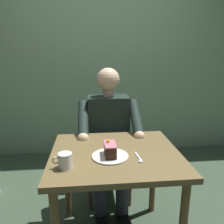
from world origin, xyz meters
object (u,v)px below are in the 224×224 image
at_px(dining_table, 115,166).
at_px(seated_person, 109,137).
at_px(dessert_spoon, 139,159).
at_px(cake_slice, 110,149).
at_px(coffee_cup, 65,160).
at_px(chair, 108,146).

height_order(dining_table, seated_person, seated_person).
relative_size(seated_person, dessert_spoon, 8.73).
bearing_deg(seated_person, dining_table, 90.00).
bearing_deg(cake_slice, coffee_cup, 22.55).
relative_size(cake_slice, dessert_spoon, 0.94).
bearing_deg(dining_table, chair, -90.00).
bearing_deg(seated_person, chair, -90.00).
height_order(cake_slice, dessert_spoon, cake_slice).
bearing_deg(chair, cake_slice, 86.69).
xyz_separation_m(dining_table, cake_slice, (0.04, 0.07, 0.15)).
xyz_separation_m(coffee_cup, dessert_spoon, (-0.45, -0.06, -0.04)).
relative_size(dining_table, chair, 0.95).
bearing_deg(dining_table, coffee_cup, 30.21).
height_order(cake_slice, coffee_cup, cake_slice).
bearing_deg(chair, seated_person, 90.00).
xyz_separation_m(dining_table, seated_person, (0.00, -0.48, 0.02)).
xyz_separation_m(seated_person, cake_slice, (0.04, 0.55, 0.13)).
bearing_deg(seated_person, cake_slice, 85.66).
relative_size(cake_slice, coffee_cup, 1.17).
bearing_deg(coffee_cup, dining_table, -149.79).
distance_m(chair, cake_slice, 0.78).
relative_size(dining_table, coffee_cup, 7.44).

